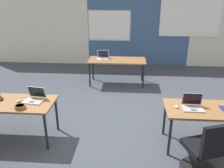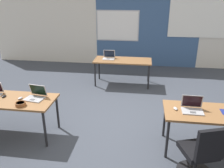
{
  "view_description": "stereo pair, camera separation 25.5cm",
  "coord_description": "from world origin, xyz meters",
  "px_view_note": "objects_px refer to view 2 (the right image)",
  "views": [
    {
      "loc": [
        0.32,
        -4.04,
        2.5
      ],
      "look_at": [
        0.04,
        -0.22,
        0.95
      ],
      "focal_mm": 36.89,
      "sensor_mm": 36.0,
      "label": 1
    },
    {
      "loc": [
        0.57,
        -4.01,
        2.5
      ],
      "look_at": [
        0.04,
        -0.22,
        0.95
      ],
      "focal_mm": 36.89,
      "sensor_mm": 36.0,
      "label": 2
    }
  ],
  "objects_px": {
    "desk_near_right": "(215,116)",
    "desk_near_left": "(11,102)",
    "laptop_near_right_inner": "(192,108)",
    "chair_near_right_inner": "(200,156)",
    "mouse_near_left_inner": "(20,98)",
    "mouse_near_right_inner": "(175,109)",
    "laptop_near_left_inner": "(36,96)",
    "snack_bowl": "(21,104)",
    "mouse_near_left_end": "(4,96)",
    "laptop_far_left": "(109,57)",
    "desk_far_center": "(123,62)"
  },
  "relations": [
    {
      "from": "desk_near_right",
      "to": "mouse_near_right_inner",
      "type": "bearing_deg",
      "value": 179.62
    },
    {
      "from": "desk_near_left",
      "to": "laptop_near_right_inner",
      "type": "xyz_separation_m",
      "value": [
        3.14,
        0.01,
        0.11
      ]
    },
    {
      "from": "desk_near_left",
      "to": "laptop_near_right_inner",
      "type": "height_order",
      "value": "laptop_near_right_inner"
    },
    {
      "from": "laptop_far_left",
      "to": "mouse_near_left_end",
      "type": "relative_size",
      "value": 3.21
    },
    {
      "from": "snack_bowl",
      "to": "laptop_near_left_inner",
      "type": "bearing_deg",
      "value": 68.38
    },
    {
      "from": "chair_near_right_inner",
      "to": "mouse_near_left_inner",
      "type": "bearing_deg",
      "value": -31.99
    },
    {
      "from": "desk_near_left",
      "to": "desk_near_right",
      "type": "bearing_deg",
      "value": 0.0
    },
    {
      "from": "snack_bowl",
      "to": "desk_near_left",
      "type": "bearing_deg",
      "value": 146.03
    },
    {
      "from": "mouse_near_right_inner",
      "to": "snack_bowl",
      "type": "relative_size",
      "value": 0.63
    },
    {
      "from": "mouse_near_left_end",
      "to": "snack_bowl",
      "type": "relative_size",
      "value": 0.58
    },
    {
      "from": "desk_far_center",
      "to": "desk_near_left",
      "type": "bearing_deg",
      "value": -122.01
    },
    {
      "from": "laptop_near_right_inner",
      "to": "mouse_near_left_end",
      "type": "bearing_deg",
      "value": 179.96
    },
    {
      "from": "desk_far_center",
      "to": "mouse_near_left_end",
      "type": "xyz_separation_m",
      "value": [
        -1.9,
        -2.75,
        0.08
      ]
    },
    {
      "from": "mouse_near_left_inner",
      "to": "laptop_near_right_inner",
      "type": "relative_size",
      "value": 0.34
    },
    {
      "from": "desk_far_center",
      "to": "mouse_near_right_inner",
      "type": "relative_size",
      "value": 14.39
    },
    {
      "from": "desk_near_left",
      "to": "desk_near_right",
      "type": "height_order",
      "value": "same"
    },
    {
      "from": "laptop_near_left_inner",
      "to": "mouse_near_left_inner",
      "type": "height_order",
      "value": "laptop_near_left_inner"
    },
    {
      "from": "laptop_near_left_inner",
      "to": "laptop_far_left",
      "type": "height_order",
      "value": "laptop_far_left"
    },
    {
      "from": "desk_far_center",
      "to": "laptop_far_left",
      "type": "height_order",
      "value": "laptop_far_left"
    },
    {
      "from": "laptop_near_left_inner",
      "to": "laptop_near_right_inner",
      "type": "distance_m",
      "value": 2.69
    },
    {
      "from": "chair_near_right_inner",
      "to": "snack_bowl",
      "type": "relative_size",
      "value": 5.18
    },
    {
      "from": "laptop_near_right_inner",
      "to": "chair_near_right_inner",
      "type": "distance_m",
      "value": 0.8
    },
    {
      "from": "desk_near_right",
      "to": "laptop_near_right_inner",
      "type": "bearing_deg",
      "value": 179.09
    },
    {
      "from": "mouse_near_right_inner",
      "to": "chair_near_right_inner",
      "type": "distance_m",
      "value": 0.83
    },
    {
      "from": "desk_near_right",
      "to": "mouse_near_left_end",
      "type": "height_order",
      "value": "mouse_near_left_end"
    },
    {
      "from": "chair_near_right_inner",
      "to": "snack_bowl",
      "type": "xyz_separation_m",
      "value": [
        -2.85,
        0.47,
        0.38
      ]
    },
    {
      "from": "laptop_near_left_inner",
      "to": "laptop_far_left",
      "type": "xyz_separation_m",
      "value": [
        0.9,
        2.77,
        0.0
      ]
    },
    {
      "from": "desk_far_center",
      "to": "chair_near_right_inner",
      "type": "relative_size",
      "value": 1.74
    },
    {
      "from": "laptop_near_right_inner",
      "to": "desk_far_center",
      "type": "bearing_deg",
      "value": 117.19
    },
    {
      "from": "laptop_far_left",
      "to": "snack_bowl",
      "type": "relative_size",
      "value": 1.87
    },
    {
      "from": "snack_bowl",
      "to": "mouse_near_left_inner",
      "type": "bearing_deg",
      "value": 119.72
    },
    {
      "from": "desk_near_right",
      "to": "snack_bowl",
      "type": "xyz_separation_m",
      "value": [
        -3.18,
        -0.22,
        0.1
      ]
    },
    {
      "from": "laptop_near_right_inner",
      "to": "chair_near_right_inner",
      "type": "bearing_deg",
      "value": -86.48
    },
    {
      "from": "laptop_near_left_inner",
      "to": "snack_bowl",
      "type": "relative_size",
      "value": 2.09
    },
    {
      "from": "desk_far_center",
      "to": "mouse_near_right_inner",
      "type": "xyz_separation_m",
      "value": [
        1.13,
        -2.8,
        0.08
      ]
    },
    {
      "from": "desk_far_center",
      "to": "mouse_near_left_end",
      "type": "bearing_deg",
      "value": -124.6
    },
    {
      "from": "desk_near_right",
      "to": "desk_far_center",
      "type": "bearing_deg",
      "value": 122.01
    },
    {
      "from": "mouse_near_left_inner",
      "to": "mouse_near_left_end",
      "type": "xyz_separation_m",
      "value": [
        -0.33,
        0.03,
        0.0
      ]
    },
    {
      "from": "mouse_near_left_end",
      "to": "desk_near_right",
      "type": "bearing_deg",
      "value": -0.81
    },
    {
      "from": "mouse_near_right_inner",
      "to": "chair_near_right_inner",
      "type": "relative_size",
      "value": 0.12
    },
    {
      "from": "desk_near_right",
      "to": "mouse_near_left_inner",
      "type": "bearing_deg",
      "value": 179.67
    },
    {
      "from": "desk_near_left",
      "to": "chair_near_right_inner",
      "type": "distance_m",
      "value": 3.26
    },
    {
      "from": "desk_near_left",
      "to": "mouse_near_left_inner",
      "type": "xyz_separation_m",
      "value": [
        0.19,
        0.02,
        0.08
      ]
    },
    {
      "from": "desk_near_right",
      "to": "desk_near_left",
      "type": "bearing_deg",
      "value": 180.0
    },
    {
      "from": "desk_far_center",
      "to": "laptop_far_left",
      "type": "bearing_deg",
      "value": 171.73
    },
    {
      "from": "laptop_near_left_inner",
      "to": "chair_near_right_inner",
      "type": "relative_size",
      "value": 0.4
    },
    {
      "from": "mouse_near_left_inner",
      "to": "laptop_far_left",
      "type": "bearing_deg",
      "value": 67.82
    },
    {
      "from": "desk_near_left",
      "to": "laptop_near_left_inner",
      "type": "relative_size",
      "value": 4.32
    },
    {
      "from": "desk_far_center",
      "to": "laptop_near_left_inner",
      "type": "relative_size",
      "value": 4.32
    },
    {
      "from": "chair_near_right_inner",
      "to": "mouse_near_left_end",
      "type": "xyz_separation_m",
      "value": [
        -3.32,
        0.74,
        0.36
      ]
    }
  ]
}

